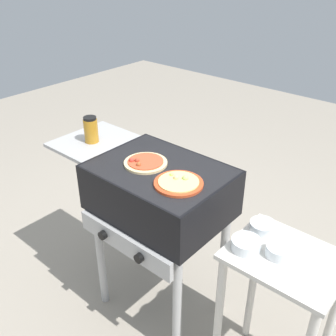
{
  "coord_description": "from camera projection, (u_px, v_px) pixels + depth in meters",
  "views": [
    {
      "loc": [
        1.06,
        -1.17,
        1.79
      ],
      "look_at": [
        0.05,
        0.0,
        0.92
      ],
      "focal_mm": 41.73,
      "sensor_mm": 36.0,
      "label": 1
    }
  ],
  "objects": [
    {
      "name": "prep_table",
      "position": [
        279.0,
        296.0,
        1.62
      ],
      "size": [
        0.44,
        0.36,
        0.75
      ],
      "color": "beige",
      "rests_on": "ground_plane"
    },
    {
      "name": "pizza_pepperoni",
      "position": [
        145.0,
        163.0,
        1.84
      ],
      "size": [
        0.21,
        0.21,
        0.03
      ],
      "color": "beige",
      "rests_on": "grill"
    },
    {
      "name": "pizza_cheese",
      "position": [
        179.0,
        183.0,
        1.69
      ],
      "size": [
        0.22,
        0.22,
        0.04
      ],
      "color": "#C64723",
      "rests_on": "grill"
    },
    {
      "name": "topping_bowl_middle",
      "position": [
        279.0,
        251.0,
        1.51
      ],
      "size": [
        0.1,
        0.1,
        0.04
      ],
      "color": "silver",
      "rests_on": "prep_table"
    },
    {
      "name": "topping_bowl_near",
      "position": [
        246.0,
        245.0,
        1.54
      ],
      "size": [
        0.12,
        0.12,
        0.04
      ],
      "color": "silver",
      "rests_on": "prep_table"
    },
    {
      "name": "grill",
      "position": [
        157.0,
        194.0,
        1.89
      ],
      "size": [
        0.96,
        0.53,
        0.9
      ],
      "color": "black",
      "rests_on": "ground_plane"
    },
    {
      "name": "sauce_jar",
      "position": [
        91.0,
        130.0,
        2.03
      ],
      "size": [
        0.07,
        0.07,
        0.14
      ],
      "color": "#B77A1E",
      "rests_on": "grill"
    },
    {
      "name": "topping_bowl_far",
      "position": [
        262.0,
        227.0,
        1.63
      ],
      "size": [
        0.11,
        0.11,
        0.04
      ],
      "color": "silver",
      "rests_on": "prep_table"
    },
    {
      "name": "ground_plane",
      "position": [
        161.0,
        304.0,
        2.26
      ],
      "size": [
        8.0,
        8.0,
        0.0
      ],
      "primitive_type": "plane",
      "color": "gray"
    }
  ]
}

